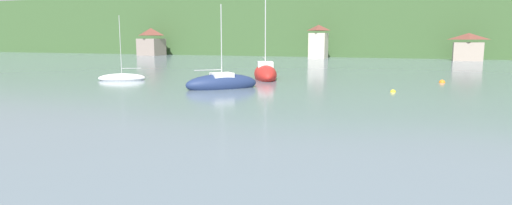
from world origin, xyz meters
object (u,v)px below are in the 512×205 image
(sailboat_far_11, at_px, (265,74))
(mooring_buoy_mid, at_px, (442,83))
(sailboat_far_3, at_px, (222,83))
(shore_building_central, at_px, (468,47))
(shore_building_west, at_px, (151,42))
(shore_building_westcentral, at_px, (318,42))
(mooring_buoy_near, at_px, (393,92))
(sailboat_far_9, at_px, (122,78))

(sailboat_far_11, height_order, mooring_buoy_mid, sailboat_far_11)
(sailboat_far_3, xyz_separation_m, mooring_buoy_mid, (17.60, 12.09, -0.43))
(shore_building_central, height_order, mooring_buoy_mid, shore_building_central)
(shore_building_west, xyz_separation_m, shore_building_central, (73.29, -0.92, -0.82))
(shore_building_central, distance_m, sailboat_far_11, 54.41)
(shore_building_west, bearing_deg, shore_building_westcentral, -1.09)
(shore_building_west, height_order, mooring_buoy_mid, shore_building_west)
(shore_building_westcentral, distance_m, sailboat_far_3, 59.39)
(mooring_buoy_near, bearing_deg, sailboat_far_11, 151.89)
(sailboat_far_9, bearing_deg, shore_building_central, -154.19)
(sailboat_far_9, height_order, mooring_buoy_near, sailboat_far_9)
(sailboat_far_11, height_order, mooring_buoy_near, sailboat_far_11)
(shore_building_west, bearing_deg, shore_building_central, -0.72)
(shore_building_westcentral, distance_m, shore_building_central, 29.33)
(sailboat_far_3, bearing_deg, sailboat_far_11, 41.48)
(mooring_buoy_mid, bearing_deg, shore_building_west, 144.60)
(shore_building_central, bearing_deg, mooring_buoy_mid, -97.35)
(sailboat_far_9, xyz_separation_m, mooring_buoy_near, (26.47, -0.15, -0.22))
(mooring_buoy_near, bearing_deg, shore_building_central, 80.00)
(sailboat_far_11, xyz_separation_m, mooring_buoy_mid, (17.33, 2.23, -0.53))
(sailboat_far_11, bearing_deg, shore_building_central, 129.91)
(mooring_buoy_mid, bearing_deg, mooring_buoy_near, -112.42)
(shore_building_west, xyz_separation_m, sailboat_far_11, (49.92, -50.01, -2.88))
(shore_building_westcentral, xyz_separation_m, mooring_buoy_near, (19.39, -56.36, -3.50))
(shore_building_westcentral, relative_size, sailboat_far_9, 1.06)
(shore_building_westcentral, height_order, sailboat_far_3, shore_building_westcentral)
(sailboat_far_3, bearing_deg, shore_building_westcentral, 48.51)
(sailboat_far_9, bearing_deg, mooring_buoy_near, 148.45)
(shore_building_westcentral, height_order, sailboat_far_9, shore_building_westcentral)
(shore_building_west, bearing_deg, sailboat_far_9, -57.11)
(shore_building_west, xyz_separation_m, sailboat_far_3, (49.65, -59.88, -2.98))
(sailboat_far_3, height_order, sailboat_far_9, sailboat_far_3)
(shore_building_central, relative_size, sailboat_far_9, 0.80)
(mooring_buoy_near, bearing_deg, mooring_buoy_mid, 67.58)
(shore_building_west, xyz_separation_m, mooring_buoy_mid, (67.25, -47.79, -3.41))
(shore_building_central, xyz_separation_m, mooring_buoy_near, (-9.92, -56.27, -2.58))
(shore_building_central, relative_size, mooring_buoy_mid, 9.49)
(shore_building_westcentral, xyz_separation_m, sailboat_far_9, (-7.08, -56.21, -3.28))
(shore_building_central, distance_m, sailboat_far_3, 63.55)
(shore_building_west, bearing_deg, mooring_buoy_mid, -35.40)
(shore_building_west, distance_m, mooring_buoy_near, 85.43)
(shore_building_west, bearing_deg, mooring_buoy_near, -42.07)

